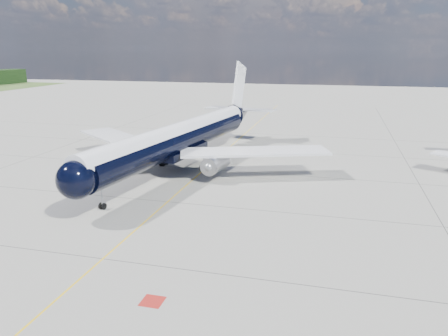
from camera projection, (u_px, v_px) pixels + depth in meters
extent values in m
plane|color=gray|center=(214.00, 161.00, 70.25)|extent=(320.00, 320.00, 0.00)
cube|color=yellow|center=(205.00, 169.00, 65.58)|extent=(0.16, 160.00, 0.01)
cube|color=maroon|center=(152.00, 301.00, 31.26)|extent=(1.60, 1.60, 0.01)
cylinder|color=black|center=(178.00, 140.00, 63.79)|extent=(10.04, 41.08, 4.09)
sphere|color=black|center=(76.00, 180.00, 44.67)|extent=(4.65, 4.65, 4.09)
cone|color=black|center=(240.00, 113.00, 86.08)|extent=(5.15, 8.06, 4.09)
cylinder|color=white|center=(178.00, 134.00, 63.52)|extent=(9.46, 43.08, 3.19)
cube|color=black|center=(74.00, 175.00, 44.32)|extent=(2.75, 1.66, 0.59)
cube|color=white|center=(121.00, 139.00, 69.75)|extent=(19.84, 16.61, 0.34)
cube|color=white|center=(255.00, 151.00, 61.22)|extent=(21.29, 12.00, 0.34)
cube|color=black|center=(178.00, 151.00, 64.19)|extent=(6.05, 11.32, 1.08)
cylinder|color=#ABABB2|center=(130.00, 154.00, 65.10)|extent=(3.11, 5.25, 2.41)
cylinder|color=#ABABB2|center=(216.00, 163.00, 59.82)|extent=(3.11, 5.25, 2.41)
sphere|color=gray|center=(121.00, 157.00, 63.10)|extent=(1.35, 1.35, 1.18)
sphere|color=gray|center=(209.00, 167.00, 57.81)|extent=(1.35, 1.35, 1.18)
cube|color=white|center=(131.00, 148.00, 65.08)|extent=(0.74, 3.44, 1.18)
cube|color=white|center=(216.00, 157.00, 59.80)|extent=(0.74, 3.44, 1.18)
cube|color=white|center=(239.00, 85.00, 84.16)|extent=(1.34, 6.81, 9.18)
cube|color=white|center=(240.00, 109.00, 85.86)|extent=(14.35, 5.46, 0.24)
cylinder|color=gray|center=(102.00, 198.00, 48.86)|extent=(0.22, 0.22, 2.26)
cylinder|color=black|center=(101.00, 206.00, 49.19)|extent=(0.30, 0.77, 0.75)
cylinder|color=black|center=(104.00, 206.00, 49.03)|extent=(0.30, 0.77, 0.75)
cylinder|color=gray|center=(164.00, 156.00, 67.34)|extent=(0.32, 0.32, 2.05)
cylinder|color=gray|center=(204.00, 161.00, 64.74)|extent=(0.32, 0.32, 2.05)
cylinder|color=black|center=(162.00, 163.00, 67.04)|extent=(0.65, 1.24, 1.18)
cylinder|color=black|center=(166.00, 161.00, 68.09)|extent=(0.65, 1.24, 1.18)
cylinder|color=black|center=(203.00, 167.00, 64.44)|extent=(0.65, 1.24, 1.18)
cylinder|color=black|center=(206.00, 165.00, 65.49)|extent=(0.65, 1.24, 1.18)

